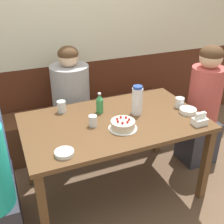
# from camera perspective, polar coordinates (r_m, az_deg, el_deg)

# --- Properties ---
(ground_plane) EXTENTS (12.00, 12.00, 0.00)m
(ground_plane) POSITION_cam_1_polar(r_m,az_deg,el_deg) (2.71, 0.33, -15.35)
(ground_plane) COLOR brown
(back_wall) EXTENTS (4.80, 0.04, 2.50)m
(back_wall) POSITION_cam_1_polar(r_m,az_deg,el_deg) (3.05, -7.69, 15.94)
(back_wall) COLOR #4C2314
(back_wall) RESTS_ON ground_plane
(bench_seat) EXTENTS (1.96, 0.38, 0.46)m
(bench_seat) POSITION_cam_1_polar(r_m,az_deg,el_deg) (3.21, -5.49, -2.87)
(bench_seat) COLOR #56331E
(bench_seat) RESTS_ON ground_plane
(dining_table) EXTENTS (1.47, 0.87, 0.73)m
(dining_table) POSITION_cam_1_polar(r_m,az_deg,el_deg) (2.32, 0.37, -3.51)
(dining_table) COLOR brown
(dining_table) RESTS_ON ground_plane
(birthday_cake) EXTENTS (0.22, 0.22, 0.09)m
(birthday_cake) POSITION_cam_1_polar(r_m,az_deg,el_deg) (2.15, 2.22, -2.60)
(birthday_cake) COLOR white
(birthday_cake) RESTS_ON dining_table
(water_pitcher) EXTENTS (0.09, 0.09, 0.25)m
(water_pitcher) POSITION_cam_1_polar(r_m,az_deg,el_deg) (2.34, 5.15, 2.40)
(water_pitcher) COLOR white
(water_pitcher) RESTS_ON dining_table
(soju_bottle) EXTENTS (0.06, 0.06, 0.18)m
(soju_bottle) POSITION_cam_1_polar(r_m,az_deg,el_deg) (2.37, -2.53, 1.76)
(soju_bottle) COLOR #388E4C
(soju_bottle) RESTS_ON dining_table
(napkin_holder) EXTENTS (0.11, 0.08, 0.11)m
(napkin_holder) POSITION_cam_1_polar(r_m,az_deg,el_deg) (2.31, 17.41, -1.61)
(napkin_holder) COLOR white
(napkin_holder) RESTS_ON dining_table
(bowl_soup_white) EXTENTS (0.14, 0.14, 0.04)m
(bowl_soup_white) POSITION_cam_1_polar(r_m,az_deg,el_deg) (2.47, 15.16, 0.25)
(bowl_soup_white) COLOR white
(bowl_soup_white) RESTS_ON dining_table
(bowl_rice_small) EXTENTS (0.13, 0.13, 0.03)m
(bowl_rice_small) POSITION_cam_1_polar(r_m,az_deg,el_deg) (1.90, -9.67, -8.20)
(bowl_rice_small) COLOR white
(bowl_rice_small) RESTS_ON dining_table
(glass_water_tall) EXTENTS (0.08, 0.08, 0.09)m
(glass_water_tall) POSITION_cam_1_polar(r_m,az_deg,el_deg) (2.55, 13.60, 1.88)
(glass_water_tall) COLOR silver
(glass_water_tall) RESTS_ON dining_table
(glass_tumbler_short) EXTENTS (0.07, 0.07, 0.10)m
(glass_tumbler_short) POSITION_cam_1_polar(r_m,az_deg,el_deg) (2.43, -10.22, 1.08)
(glass_tumbler_short) COLOR silver
(glass_tumbler_short) RESTS_ON dining_table
(glass_shot_small) EXTENTS (0.07, 0.07, 0.09)m
(glass_shot_small) POSITION_cam_1_polar(r_m,az_deg,el_deg) (2.19, -3.91, -1.81)
(glass_shot_small) COLOR silver
(glass_shot_small) RESTS_ON dining_table
(person_teal_shirt) EXTENTS (0.38, 0.38, 1.20)m
(person_teal_shirt) POSITION_cam_1_polar(r_m,az_deg,el_deg) (2.88, -8.18, 1.43)
(person_teal_shirt) COLOR #33333D
(person_teal_shirt) RESTS_ON ground_plane
(person_grey_tee) EXTENTS (0.34, 0.31, 1.23)m
(person_grey_tee) POSITION_cam_1_polar(r_m,az_deg,el_deg) (2.91, 17.89, 0.46)
(person_grey_tee) COLOR #33333D
(person_grey_tee) RESTS_ON ground_plane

